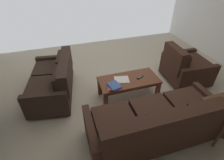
% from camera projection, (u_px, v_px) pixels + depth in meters
% --- Properties ---
extents(ground_plane, '(5.99, 5.66, 0.01)m').
position_uv_depth(ground_plane, '(125.00, 93.00, 3.65)').
color(ground_plane, '#B7A88E').
extents(sofa_main, '(2.04, 0.85, 0.83)m').
position_uv_depth(sofa_main, '(157.00, 123.00, 2.52)').
color(sofa_main, black).
rests_on(sofa_main, ground).
extents(loveseat_near, '(0.99, 1.53, 0.80)m').
position_uv_depth(loveseat_near, '(54.00, 81.00, 3.42)').
color(loveseat_near, black).
rests_on(loveseat_near, ground).
extents(coffee_table, '(1.17, 0.55, 0.42)m').
position_uv_depth(coffee_table, '(129.00, 82.00, 3.36)').
color(coffee_table, brown).
rests_on(coffee_table, ground).
extents(armchair_side, '(0.95, 0.93, 0.87)m').
position_uv_depth(armchair_side, '(185.00, 67.00, 3.81)').
color(armchair_side, black).
rests_on(armchair_side, ground).
extents(book_stack, '(0.28, 0.29, 0.06)m').
position_uv_depth(book_stack, '(114.00, 86.00, 3.09)').
color(book_stack, '#996699').
rests_on(book_stack, coffee_table).
extents(tv_remote, '(0.16, 0.11, 0.02)m').
position_uv_depth(tv_remote, '(140.00, 77.00, 3.36)').
color(tv_remote, black).
rests_on(tv_remote, coffee_table).
extents(loose_magazine, '(0.32, 0.29, 0.01)m').
position_uv_depth(loose_magazine, '(122.00, 80.00, 3.31)').
color(loose_magazine, silver).
rests_on(loose_magazine, coffee_table).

